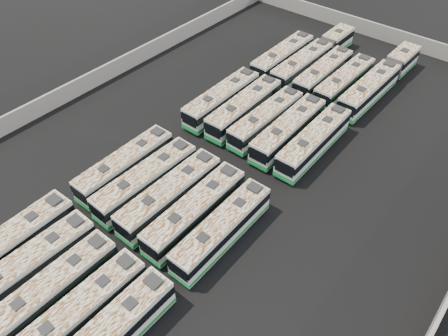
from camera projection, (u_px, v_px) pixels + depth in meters
ground at (223, 171)px, 43.84m from camera, size 140.00×140.00×0.00m
perimeter_wall at (223, 163)px, 43.09m from camera, size 45.20×73.20×2.20m
bus_front_far_left at (10, 246)px, 35.20m from camera, size 2.66×11.34×3.18m
bus_front_left at (30, 267)px, 33.80m from camera, size 2.58×11.03×3.09m
bus_front_center at (52, 291)px, 32.33m from camera, size 2.31×10.82×3.05m
bus_front_right at (80, 313)px, 31.03m from camera, size 2.44×10.83×3.04m
bus_midfront_far_left at (125, 166)px, 42.17m from camera, size 2.36×10.89×3.06m
bus_midfront_left at (146, 181)px, 40.59m from camera, size 2.62×11.23×3.15m
bus_midfront_center at (170, 195)px, 39.25m from camera, size 2.45×11.28×3.17m
bus_midfront_right at (195, 211)px, 37.89m from camera, size 2.51×11.22×3.15m
bus_midfront_far_right at (222, 229)px, 36.50m from camera, size 2.44×10.90×3.06m
bus_midback_far_left at (222, 99)px, 50.21m from camera, size 2.50×11.28×3.17m
bus_midback_left at (244, 108)px, 48.92m from camera, size 2.66×11.36×3.18m
bus_midback_center at (266, 119)px, 47.54m from camera, size 2.47×10.86×3.05m
bus_midback_right at (288, 130)px, 46.06m from camera, size 2.59×11.32×3.18m
bus_midback_far_right at (314, 141)px, 44.73m from camera, size 2.51×11.27×3.17m
bus_back_far_left at (282, 57)px, 57.18m from camera, size 2.44×11.25×3.17m
bus_back_left at (314, 56)px, 57.41m from camera, size 2.54×17.17×3.11m
bus_back_center at (323, 74)px, 54.35m from camera, size 2.43×10.97×3.08m
bus_back_right at (344, 82)px, 52.99m from camera, size 2.51×10.93×3.07m
bus_back_far_right at (380, 80)px, 53.26m from camera, size 2.70×17.57×3.18m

